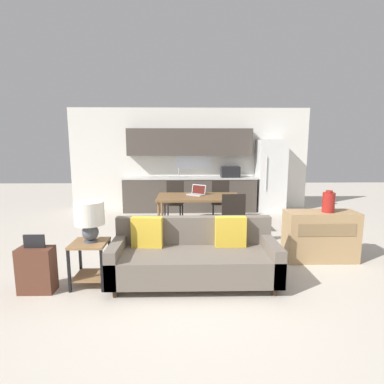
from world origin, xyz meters
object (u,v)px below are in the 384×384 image
at_px(vase, 329,202).
at_px(suitcase, 37,269).
at_px(side_table, 90,256).
at_px(dining_chair_far_left, 174,199).
at_px(refrigerator, 271,176).
at_px(couch, 194,257).
at_px(laptop, 197,192).
at_px(table_lamp, 90,217).
at_px(credenza, 320,236).
at_px(dining_table, 199,199).
at_px(dining_chair_far_right, 221,199).
at_px(dining_chair_near_right, 232,217).

relative_size(vase, suitcase, 0.46).
relative_size(side_table, dining_chair_far_left, 0.60).
height_order(refrigerator, side_table, refrigerator).
xyz_separation_m(couch, laptop, (0.13, 2.36, 0.45)).
bearing_deg(couch, side_table, -176.37).
height_order(table_lamp, vase, vase).
distance_m(vase, laptop, 2.55).
xyz_separation_m(refrigerator, side_table, (-3.42, -4.18, -0.56)).
bearing_deg(credenza, couch, -160.83).
xyz_separation_m(table_lamp, dining_chair_far_left, (0.92, 3.04, -0.35)).
xyz_separation_m(dining_table, dining_chair_far_right, (0.53, 0.83, -0.16)).
bearing_deg(laptop, dining_chair_far_right, 83.74).
bearing_deg(side_table, couch, 3.63).
height_order(refrigerator, vase, refrigerator).
relative_size(refrigerator, dining_chair_far_right, 2.00).
xyz_separation_m(dining_chair_near_right, suitcase, (-2.57, -1.60, -0.24)).
xyz_separation_m(refrigerator, suitcase, (-4.00, -4.35, -0.65)).
bearing_deg(suitcase, table_lamp, 17.32).
xyz_separation_m(dining_table, credenza, (1.78, -1.52, -0.30)).
xyz_separation_m(side_table, dining_chair_far_left, (0.94, 3.06, 0.15)).
bearing_deg(refrigerator, laptop, -138.86).
relative_size(side_table, dining_chair_far_right, 0.60).
relative_size(dining_chair_far_right, suitcase, 1.31).
bearing_deg(suitcase, credenza, 13.64).
distance_m(couch, side_table, 1.30).
bearing_deg(refrigerator, side_table, -129.26).
relative_size(dining_chair_near_right, suitcase, 1.31).
bearing_deg(dining_chair_far_right, dining_table, -118.48).
bearing_deg(table_lamp, laptop, 59.80).
xyz_separation_m(refrigerator, credenza, (-0.19, -3.42, -0.55)).
xyz_separation_m(dining_table, laptop, (-0.03, 0.17, 0.11)).
height_order(vase, suitcase, vase).
height_order(side_table, credenza, credenza).
bearing_deg(dining_chair_far_right, dining_chair_near_right, -85.74).
height_order(credenza, laptop, laptop).
bearing_deg(table_lamp, dining_table, 57.47).
bearing_deg(dining_chair_far_left, dining_table, -48.77).
xyz_separation_m(credenza, suitcase, (-3.81, -0.93, -0.10)).
xyz_separation_m(vase, laptop, (-1.88, 1.72, -0.13)).
height_order(dining_chair_near_right, laptop, dining_chair_near_right).
height_order(refrigerator, dining_table, refrigerator).
bearing_deg(credenza, laptop, 137.01).
relative_size(dining_table, dining_chair_near_right, 1.77).
distance_m(table_lamp, vase, 3.36).
height_order(vase, dining_chair_far_right, vase).
relative_size(dining_table, couch, 0.80).
xyz_separation_m(refrigerator, couch, (-2.12, -4.10, -0.61)).
bearing_deg(vase, couch, -162.41).
bearing_deg(suitcase, dining_chair_far_left, 64.80).
xyz_separation_m(table_lamp, dining_chair_near_right, (1.97, 1.41, -0.35)).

